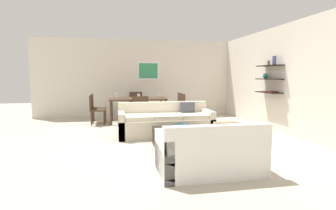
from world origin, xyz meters
The scene contains 19 objects.
ground_plane centered at (0.00, 0.00, 0.00)m, with size 18.00×18.00×0.00m, color #BCB29E.
back_wall_unit centered at (0.30, 3.53, 1.35)m, with size 8.40×0.09×2.70m.
right_wall_shelf_unit centered at (3.03, 0.60, 1.35)m, with size 0.34×8.20×2.70m.
sofa_beige centered at (0.08, 0.34, 0.29)m, with size 2.24×0.90×0.78m.
loveseat_white centered at (0.28, -2.21, 0.29)m, with size 1.50×0.90×0.78m.
coffee_table centered at (0.20, -0.88, 0.19)m, with size 1.09×1.00×0.38m.
decorative_bowl centered at (0.20, -0.83, 0.43)m, with size 0.33×0.33×0.09m.
candle_jar centered at (0.41, -0.97, 0.42)m, with size 0.07×0.07×0.09m, color silver.
dining_table centered at (-0.45, 2.27, 0.68)m, with size 1.73×0.91×0.75m.
dining_chair_head centered at (-0.45, 3.13, 0.50)m, with size 0.44×0.44×0.88m.
dining_chair_left_far centered at (-1.73, 2.47, 0.50)m, with size 0.44×0.44×0.88m.
dining_chair_foot centered at (-0.45, 1.41, 0.50)m, with size 0.44×0.44×0.88m.
dining_chair_right_near centered at (0.82, 2.06, 0.50)m, with size 0.44×0.44×0.88m.
dining_chair_left_near centered at (-1.73, 2.06, 0.50)m, with size 0.44×0.44×0.88m.
dining_chair_right_far centered at (0.82, 2.47, 0.50)m, with size 0.44×0.44×0.88m.
wine_glass_left_far centered at (-1.11, 2.38, 0.88)m, with size 0.08×0.08×0.18m.
wine_glass_foot centered at (-0.45, 1.87, 0.87)m, with size 0.08×0.08×0.16m.
wine_glass_left_near centered at (-1.11, 2.16, 0.87)m, with size 0.06×0.06×0.17m.
wine_glass_right_near centered at (0.20, 2.16, 0.87)m, with size 0.08×0.08×0.16m.
Camera 1 is at (-1.02, -5.77, 1.43)m, focal length 27.76 mm.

